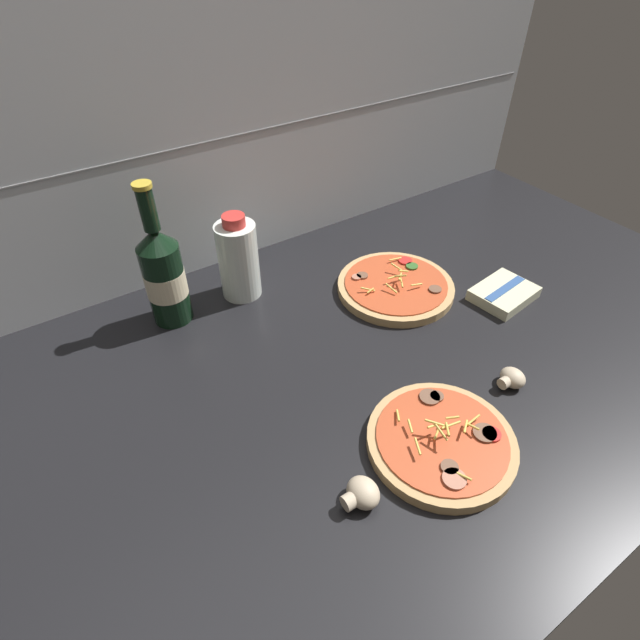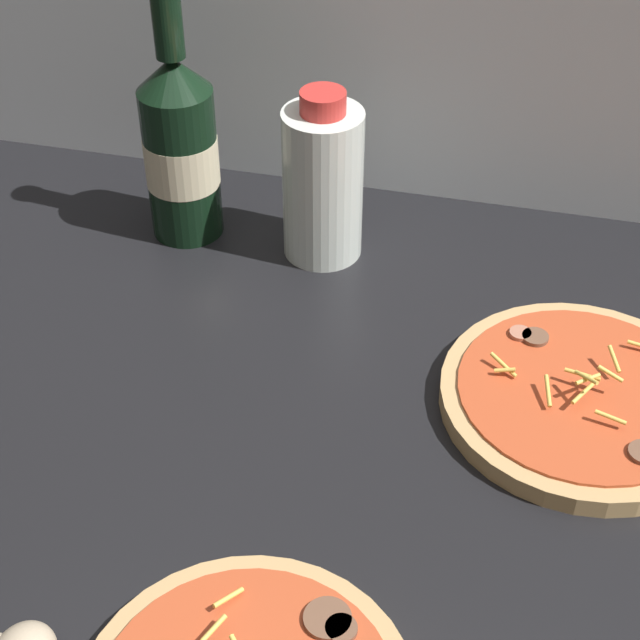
% 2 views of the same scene
% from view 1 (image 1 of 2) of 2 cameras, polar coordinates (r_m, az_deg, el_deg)
% --- Properties ---
extents(counter_slab, '(1.60, 0.90, 0.03)m').
position_cam_1_polar(counter_slab, '(0.93, 7.62, -4.69)').
color(counter_slab, black).
rests_on(counter_slab, ground).
extents(tile_backsplash, '(1.60, 0.01, 0.60)m').
position_cam_1_polar(tile_backsplash, '(1.10, -7.30, 20.74)').
color(tile_backsplash, silver).
rests_on(tile_backsplash, ground).
extents(pizza_near, '(0.23, 0.23, 0.05)m').
position_cam_1_polar(pizza_near, '(0.80, 13.70, -13.34)').
color(pizza_near, tan).
rests_on(pizza_near, counter_slab).
extents(pizza_far, '(0.24, 0.24, 0.05)m').
position_cam_1_polar(pizza_far, '(1.07, 8.63, 3.81)').
color(pizza_far, tan).
rests_on(pizza_far, counter_slab).
extents(beer_bottle, '(0.08, 0.08, 0.28)m').
position_cam_1_polar(beer_bottle, '(0.97, -17.42, 4.98)').
color(beer_bottle, black).
rests_on(beer_bottle, counter_slab).
extents(oil_bottle, '(0.08, 0.08, 0.18)m').
position_cam_1_polar(oil_bottle, '(1.02, -9.31, 6.86)').
color(oil_bottle, silver).
rests_on(oil_bottle, counter_slab).
extents(mushroom_left, '(0.05, 0.05, 0.04)m').
position_cam_1_polar(mushroom_left, '(0.72, 4.77, -19.17)').
color(mushroom_left, beige).
rests_on(mushroom_left, counter_slab).
extents(mushroom_right, '(0.05, 0.04, 0.03)m').
position_cam_1_polar(mushroom_right, '(0.91, 21.06, -6.24)').
color(mushroom_right, beige).
rests_on(mushroom_right, counter_slab).
extents(dish_towel, '(0.14, 0.11, 0.03)m').
position_cam_1_polar(dish_towel, '(1.10, 20.29, 2.84)').
color(dish_towel, beige).
rests_on(dish_towel, counter_slab).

